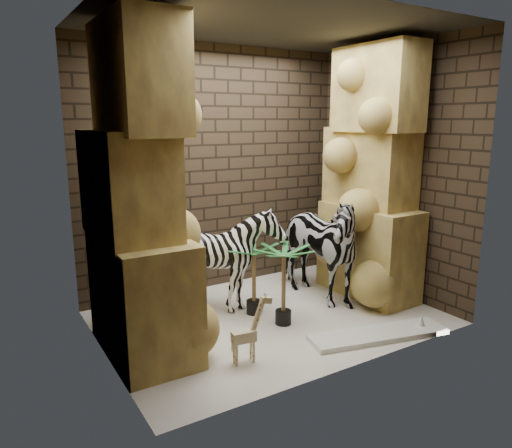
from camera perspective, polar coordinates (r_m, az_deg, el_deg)
floor at (r=5.27m, az=1.73°, el=-11.21°), size 3.50×3.50×0.00m
ceiling at (r=4.91m, az=1.98°, el=22.86°), size 3.50×3.50×0.00m
wall_back at (r=5.94m, az=-4.81°, el=6.49°), size 3.50×0.00×3.50m
wall_front at (r=3.89m, az=12.01°, el=3.11°), size 3.50×0.00×3.50m
wall_left at (r=4.18m, az=-18.70°, el=3.35°), size 0.00×3.00×3.00m
wall_right at (r=6.00m, az=16.06°, el=6.10°), size 0.00×3.00×3.00m
rock_pillar_left at (r=4.27m, az=-14.12°, el=3.81°), size 0.68×1.30×3.00m
rock_pillar_right at (r=5.76m, az=13.81°, el=5.99°), size 0.58×1.25×3.00m
zebra_right at (r=5.58m, az=6.90°, el=-1.61°), size 0.77×1.33×1.53m
zebra_left at (r=5.30m, az=-3.92°, el=-4.79°), size 1.09×1.30×1.09m
giraffe_toy at (r=4.25m, az=-1.48°, el=-12.57°), size 0.34×0.15×0.63m
palm_front at (r=5.23m, az=-0.25°, el=-6.70°), size 0.36×0.36×0.79m
palm_back at (r=4.97m, az=3.35°, el=-7.42°), size 0.36×0.36×0.85m
surfboard at (r=4.99m, az=14.53°, el=-12.74°), size 1.46×0.67×0.05m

